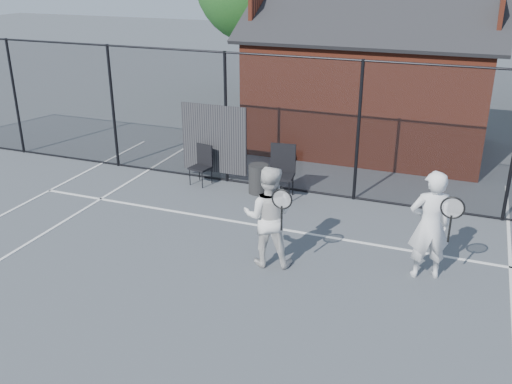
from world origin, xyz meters
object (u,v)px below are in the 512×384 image
(clubhouse, at_px, (371,88))
(player_front, at_px, (430,225))
(chair_right, at_px, (281,173))
(chair_left, at_px, (200,166))
(player_back, at_px, (268,216))
(waste_bin, at_px, (259,179))

(clubhouse, distance_m, player_front, 7.21)
(clubhouse, bearing_deg, player_front, -71.57)
(player_front, relative_size, chair_right, 1.61)
(player_front, bearing_deg, chair_left, 155.40)
(player_front, relative_size, player_back, 1.05)
(chair_left, distance_m, waste_bin, 1.43)
(chair_right, bearing_deg, player_back, -83.00)
(player_back, bearing_deg, player_front, 11.46)
(chair_right, bearing_deg, player_front, -42.62)
(clubhouse, height_order, player_front, clubhouse)
(player_back, bearing_deg, waste_bin, 113.84)
(clubhouse, relative_size, chair_right, 5.71)
(player_back, bearing_deg, clubhouse, 87.90)
(player_front, distance_m, chair_right, 4.00)
(chair_left, bearing_deg, player_back, -35.79)
(player_front, xyz_separation_m, chair_left, (-5.25, 2.40, -0.47))
(player_back, height_order, chair_right, player_back)
(player_front, height_order, waste_bin, player_front)
(clubhouse, relative_size, waste_bin, 9.97)
(clubhouse, relative_size, player_back, 3.72)
(player_back, distance_m, chair_left, 4.01)
(player_front, height_order, chair_right, player_front)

